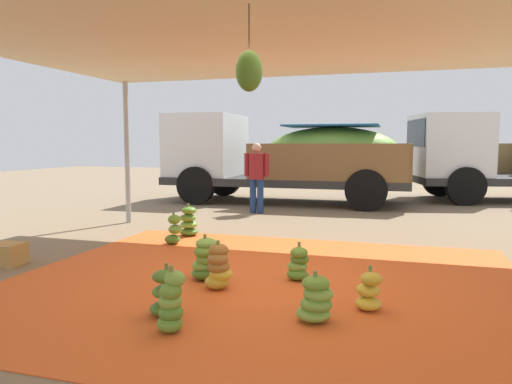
# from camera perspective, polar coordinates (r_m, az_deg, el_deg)

# --- Properties ---
(ground_plane) EXTENTS (40.00, 40.00, 0.00)m
(ground_plane) POSITION_cam_1_polar(r_m,az_deg,el_deg) (8.51, 6.45, -5.15)
(ground_plane) COLOR #7F6B51
(tarp_orange) EXTENTS (5.91, 5.22, 0.01)m
(tarp_orange) POSITION_cam_1_polar(r_m,az_deg,el_deg) (5.67, 0.84, -10.70)
(tarp_orange) COLOR #E05B23
(tarp_orange) RESTS_ON ground
(tent_canopy) EXTENTS (8.00, 7.00, 2.89)m
(tent_canopy) POSITION_cam_1_polar(r_m,az_deg,el_deg) (5.47, 0.61, 18.36)
(tent_canopy) COLOR #9EA0A5
(tent_canopy) RESTS_ON ground
(banana_bunch_0) EXTENTS (0.35, 0.37, 0.43)m
(banana_bunch_0) POSITION_cam_1_polar(r_m,az_deg,el_deg) (4.87, 13.25, -11.48)
(banana_bunch_0) COLOR gold
(banana_bunch_0) RESTS_ON tarp_orange
(banana_bunch_1) EXTENTS (0.34, 0.31, 0.52)m
(banana_bunch_1) POSITION_cam_1_polar(r_m,az_deg,el_deg) (7.79, -9.71, -4.52)
(banana_bunch_1) COLOR #477523
(banana_bunch_1) RESTS_ON tarp_orange
(banana_bunch_2) EXTENTS (0.35, 0.36, 0.45)m
(banana_bunch_2) POSITION_cam_1_polar(r_m,az_deg,el_deg) (5.75, 5.03, -8.51)
(banana_bunch_2) COLOR #518428
(banana_bunch_2) RESTS_ON tarp_orange
(banana_bunch_3) EXTENTS (0.45, 0.42, 0.54)m
(banana_bunch_3) POSITION_cam_1_polar(r_m,az_deg,el_deg) (5.77, -5.97, -8.01)
(banana_bunch_3) COLOR #477523
(banana_bunch_3) RESTS_ON tarp_orange
(banana_bunch_4) EXTENTS (0.29, 0.29, 0.57)m
(banana_bunch_4) POSITION_cam_1_polar(r_m,az_deg,el_deg) (4.27, -10.04, -12.89)
(banana_bunch_4) COLOR #60932D
(banana_bunch_4) RESTS_ON tarp_orange
(banana_bunch_5) EXTENTS (0.42, 0.42, 0.49)m
(banana_bunch_5) POSITION_cam_1_polar(r_m,az_deg,el_deg) (4.68, -10.65, -11.80)
(banana_bunch_5) COLOR #477523
(banana_bunch_5) RESTS_ON tarp_orange
(banana_bunch_6) EXTENTS (0.44, 0.43, 0.46)m
(banana_bunch_6) POSITION_cam_1_polar(r_m,az_deg,el_deg) (4.49, 7.09, -12.61)
(banana_bunch_6) COLOR #75A83D
(banana_bunch_6) RESTS_ON tarp_orange
(banana_bunch_7) EXTENTS (0.42, 0.38, 0.55)m
(banana_bunch_7) POSITION_cam_1_polar(r_m,az_deg,el_deg) (5.38, -4.45, -8.96)
(banana_bunch_7) COLOR gold
(banana_bunch_7) RESTS_ON tarp_orange
(banana_bunch_8) EXTENTS (0.39, 0.40, 0.56)m
(banana_bunch_8) POSITION_cam_1_polar(r_m,az_deg,el_deg) (8.45, -7.98, -3.57)
(banana_bunch_8) COLOR #477523
(banana_bunch_8) RESTS_ON tarp_orange
(cargo_truck_main) EXTENTS (6.48, 2.53, 2.40)m
(cargo_truck_main) POSITION_cam_1_polar(r_m,az_deg,el_deg) (13.07, 3.09, 4.31)
(cargo_truck_main) COLOR #2D2D2D
(cargo_truck_main) RESTS_ON ground
(worker_0) EXTENTS (0.59, 0.36, 1.62)m
(worker_0) POSITION_cam_1_polar(r_m,az_deg,el_deg) (11.02, 0.08, 2.34)
(worker_0) COLOR navy
(worker_0) RESTS_ON ground
(crate_0) EXTENTS (0.44, 0.42, 0.29)m
(crate_0) POSITION_cam_1_polar(r_m,az_deg,el_deg) (7.25, -27.45, -6.56)
(crate_0) COLOR #B78947
(crate_0) RESTS_ON ground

